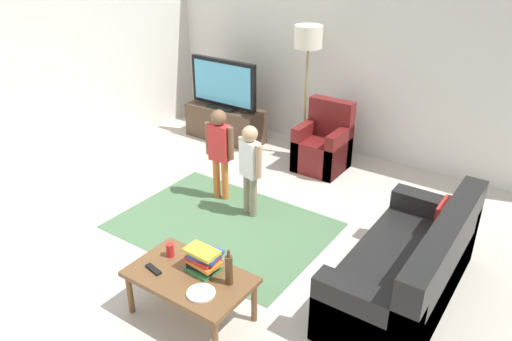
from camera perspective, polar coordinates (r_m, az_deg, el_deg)
The scene contains 17 objects.
ground at distance 5.02m, azimuth -3.95°, elevation -9.20°, with size 7.80×7.80×0.00m, color beige.
wall_back at distance 6.85m, azimuth 11.79°, elevation 12.72°, with size 6.00×0.12×2.70m, color silver.
wall_left at distance 6.61m, azimuth -25.59°, elevation 10.19°, with size 0.12×6.00×2.70m, color silver.
area_rug at distance 5.40m, azimuth -3.79°, elevation -6.29°, with size 2.20×1.60×0.01m, color #4C724C.
tv_stand at distance 7.45m, azimuth -3.52°, elevation 5.40°, with size 1.20×0.44×0.50m.
tv at distance 7.24m, azimuth -3.76°, elevation 9.82°, with size 1.10×0.28×0.71m.
couch at distance 4.47m, azimuth 17.43°, elevation -11.00°, with size 0.80×1.80×0.86m.
armchair at distance 6.57m, azimuth 7.79°, elevation 2.72°, with size 0.60×0.60×0.90m.
floor_lamp at distance 6.53m, azimuth 5.98°, elevation 14.20°, with size 0.36×0.36×1.78m.
child_near_tv at distance 5.63m, azimuth -4.19°, elevation 2.76°, with size 0.37×0.18×1.10m.
child_center at distance 5.30m, azimuth -0.69°, elevation 0.89°, with size 0.34×0.18×1.05m.
coffee_table at distance 4.10m, azimuth -7.57°, elevation -12.33°, with size 1.00×0.60×0.42m.
book_stack at distance 4.05m, azimuth -6.01°, elevation -10.14°, with size 0.29×0.25×0.20m.
bottle at distance 3.88m, azimuth -3.12°, elevation -11.28°, with size 0.06×0.06×0.31m.
tv_remote at distance 4.15m, azimuth -11.68°, elevation -11.02°, with size 0.17×0.05×0.02m, color black.
soda_can at distance 4.26m, azimuth -9.81°, elevation -8.97°, with size 0.07×0.07×0.12m, color red.
plate at distance 3.87m, azimuth -6.32°, elevation -13.79°, with size 0.22×0.22×0.02m.
Camera 1 is at (2.59, -3.14, 2.93)m, focal length 34.88 mm.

